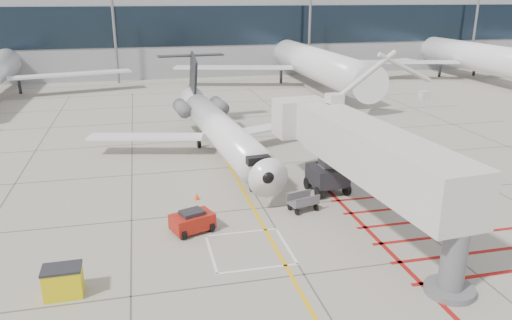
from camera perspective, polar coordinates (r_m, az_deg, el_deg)
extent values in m
plane|color=gray|center=(27.70, 2.86, -8.75)|extent=(260.00, 260.00, 0.00)
cone|color=#FA400D|center=(32.56, -6.78, -4.12)|extent=(0.33, 0.33, 0.46)
cone|color=orange|center=(31.77, 4.67, -4.58)|extent=(0.37, 0.37, 0.52)
cube|color=gray|center=(95.34, -3.02, 14.97)|extent=(180.00, 28.00, 14.00)
cube|color=black|center=(81.52, -1.20, 15.12)|extent=(180.00, 0.10, 6.00)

